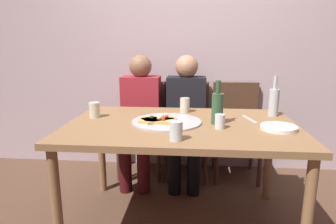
# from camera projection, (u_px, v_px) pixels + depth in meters

# --- Properties ---
(ground_plane) EXTENTS (8.00, 8.00, 0.00)m
(ground_plane) POSITION_uv_depth(u_px,v_px,m) (180.00, 222.00, 2.14)
(ground_plane) COLOR #513828
(back_wall) EXTENTS (6.00, 0.10, 2.60)m
(back_wall) POSITION_uv_depth(u_px,v_px,m) (187.00, 41.00, 2.92)
(back_wall) COLOR #B29EA3
(back_wall) RESTS_ON ground_plane
(dining_table) EXTENTS (1.53, 0.97, 0.75)m
(dining_table) POSITION_uv_depth(u_px,v_px,m) (181.00, 134.00, 1.99)
(dining_table) COLOR olive
(dining_table) RESTS_ON ground_plane
(pizza_tray) EXTENTS (0.47, 0.47, 0.01)m
(pizza_tray) POSITION_uv_depth(u_px,v_px,m) (167.00, 122.00, 1.99)
(pizza_tray) COLOR #ADADB2
(pizza_tray) RESTS_ON dining_table
(pizza_slice_last) EXTENTS (0.23, 0.15, 0.05)m
(pizza_slice_last) POSITION_uv_depth(u_px,v_px,m) (157.00, 120.00, 1.96)
(pizza_slice_last) COLOR tan
(pizza_slice_last) RESTS_ON pizza_tray
(pizza_slice_extra) EXTENTS (0.26, 0.23, 0.05)m
(pizza_slice_extra) POSITION_uv_depth(u_px,v_px,m) (159.00, 119.00, 1.99)
(pizza_slice_extra) COLOR tan
(pizza_slice_extra) RESTS_ON pizza_tray
(wine_bottle) EXTENTS (0.08, 0.08, 0.29)m
(wine_bottle) POSITION_uv_depth(u_px,v_px,m) (217.00, 108.00, 1.94)
(wine_bottle) COLOR #2D5133
(wine_bottle) RESTS_ON dining_table
(beer_bottle) EXTENTS (0.07, 0.07, 0.29)m
(beer_bottle) POSITION_uv_depth(u_px,v_px,m) (274.00, 101.00, 2.15)
(beer_bottle) COLOR #B2BCC1
(beer_bottle) RESTS_ON dining_table
(tumbler_near) EXTENTS (0.07, 0.07, 0.11)m
(tumbler_near) POSITION_uv_depth(u_px,v_px,m) (185.00, 105.00, 2.28)
(tumbler_near) COLOR beige
(tumbler_near) RESTS_ON dining_table
(tumbler_far) EXTENTS (0.08, 0.08, 0.11)m
(tumbler_far) POSITION_uv_depth(u_px,v_px,m) (95.00, 110.00, 2.12)
(tumbler_far) COLOR beige
(tumbler_far) RESTS_ON dining_table
(wine_glass) EXTENTS (0.06, 0.06, 0.09)m
(wine_glass) POSITION_uv_depth(u_px,v_px,m) (220.00, 121.00, 1.84)
(wine_glass) COLOR silver
(wine_glass) RESTS_ON dining_table
(short_glass) EXTENTS (0.07, 0.07, 0.11)m
(short_glass) POSITION_uv_depth(u_px,v_px,m) (176.00, 131.00, 1.62)
(short_glass) COLOR silver
(short_glass) RESTS_ON dining_table
(plate_stack) EXTENTS (0.22, 0.22, 0.02)m
(plate_stack) POSITION_uv_depth(u_px,v_px,m) (279.00, 128.00, 1.83)
(plate_stack) COLOR white
(plate_stack) RESTS_ON dining_table
(table_knife) EXTENTS (0.07, 0.22, 0.01)m
(table_knife) POSITION_uv_depth(u_px,v_px,m) (249.00, 119.00, 2.07)
(table_knife) COLOR #B7B7BC
(table_knife) RESTS_ON dining_table
(chair_left) EXTENTS (0.44, 0.44, 0.90)m
(chair_left) POSITION_uv_depth(u_px,v_px,m) (143.00, 122.00, 2.92)
(chair_left) COLOR #472D1E
(chair_left) RESTS_ON ground_plane
(chair_middle) EXTENTS (0.44, 0.44, 0.90)m
(chair_middle) POSITION_uv_depth(u_px,v_px,m) (186.00, 123.00, 2.89)
(chair_middle) COLOR #472D1E
(chair_middle) RESTS_ON ground_plane
(chair_right) EXTENTS (0.44, 0.44, 0.90)m
(chair_right) POSITION_uv_depth(u_px,v_px,m) (236.00, 124.00, 2.84)
(chair_right) COLOR #472D1E
(chair_right) RESTS_ON ground_plane
(guest_in_sweater) EXTENTS (0.36, 0.56, 1.17)m
(guest_in_sweater) POSITION_uv_depth(u_px,v_px,m) (140.00, 113.00, 2.75)
(guest_in_sweater) COLOR maroon
(guest_in_sweater) RESTS_ON ground_plane
(guest_in_beanie) EXTENTS (0.36, 0.56, 1.17)m
(guest_in_beanie) POSITION_uv_depth(u_px,v_px,m) (186.00, 114.00, 2.71)
(guest_in_beanie) COLOR black
(guest_in_beanie) RESTS_ON ground_plane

